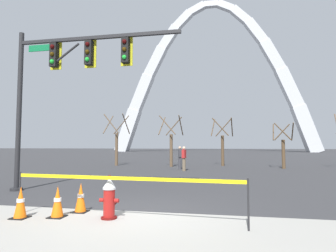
# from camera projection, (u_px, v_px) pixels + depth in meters

# --- Properties ---
(ground_plane) EXTENTS (240.00, 240.00, 0.00)m
(ground_plane) POSITION_uv_depth(u_px,v_px,m) (136.00, 214.00, 6.99)
(ground_plane) COLOR #333335
(fire_hydrant) EXTENTS (0.46, 0.48, 0.99)m
(fire_hydrant) POSITION_uv_depth(u_px,v_px,m) (109.00, 198.00, 6.51)
(fire_hydrant) COLOR #5E0F0D
(fire_hydrant) RESTS_ON ground
(caution_tape_barrier) EXTENTS (5.42, 0.41, 1.03)m
(caution_tape_barrier) POSITION_uv_depth(u_px,v_px,m) (122.00, 189.00, 6.27)
(caution_tape_barrier) COLOR #232326
(caution_tape_barrier) RESTS_ON ground
(traffic_cone_by_hydrant) EXTENTS (0.36, 0.36, 0.73)m
(traffic_cone_by_hydrant) POSITION_uv_depth(u_px,v_px,m) (81.00, 198.00, 7.13)
(traffic_cone_by_hydrant) COLOR black
(traffic_cone_by_hydrant) RESTS_ON ground
(traffic_cone_mid_sidewalk) EXTENTS (0.36, 0.36, 0.73)m
(traffic_cone_mid_sidewalk) POSITION_uv_depth(u_px,v_px,m) (21.00, 203.00, 6.53)
(traffic_cone_mid_sidewalk) COLOR black
(traffic_cone_mid_sidewalk) RESTS_ON ground
(traffic_cone_curb_edge) EXTENTS (0.36, 0.36, 0.73)m
(traffic_cone_curb_edge) POSITION_uv_depth(u_px,v_px,m) (58.00, 202.00, 6.62)
(traffic_cone_curb_edge) COLOR black
(traffic_cone_curb_edge) RESTS_ON ground
(traffic_signal_gantry) EXTENTS (6.42, 0.44, 6.00)m
(traffic_signal_gantry) POSITION_uv_depth(u_px,v_px,m) (62.00, 75.00, 10.47)
(traffic_signal_gantry) COLOR #232326
(traffic_signal_gantry) RESTS_ON ground
(monument_arch) EXTENTS (50.04, 3.02, 38.80)m
(monument_arch) POSITION_uv_depth(u_px,v_px,m) (212.00, 84.00, 70.76)
(monument_arch) COLOR silver
(monument_arch) RESTS_ON ground
(tree_far_left) EXTENTS (1.95, 1.96, 4.22)m
(tree_far_left) POSITION_uv_depth(u_px,v_px,m) (117.00, 143.00, 23.41)
(tree_far_left) COLOR brown
(tree_far_left) RESTS_ON ground
(tree_left_mid) EXTENTS (1.83, 1.84, 3.97)m
(tree_left_mid) POSITION_uv_depth(u_px,v_px,m) (171.00, 144.00, 22.08)
(tree_left_mid) COLOR brown
(tree_left_mid) RESTS_ON ground
(tree_center_left) EXTENTS (1.79, 1.80, 3.87)m
(tree_center_left) POSITION_uv_depth(u_px,v_px,m) (222.00, 145.00, 22.94)
(tree_center_left) COLOR brown
(tree_center_left) RESTS_ON ground
(tree_center_right) EXTENTS (1.52, 1.53, 3.26)m
(tree_center_right) POSITION_uv_depth(u_px,v_px,m) (283.00, 148.00, 20.30)
(tree_center_right) COLOR brown
(tree_center_right) RESTS_ON ground
(pedestrian_walking_left) EXTENTS (0.27, 0.38, 1.59)m
(pedestrian_walking_left) POSITION_uv_depth(u_px,v_px,m) (184.00, 158.00, 18.49)
(pedestrian_walking_left) COLOR brown
(pedestrian_walking_left) RESTS_ON ground
(pedestrian_standing_center) EXTENTS (0.28, 0.38, 1.59)m
(pedestrian_standing_center) POSITION_uv_depth(u_px,v_px,m) (180.00, 157.00, 19.83)
(pedestrian_standing_center) COLOR #38383D
(pedestrian_standing_center) RESTS_ON ground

